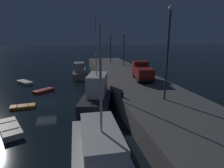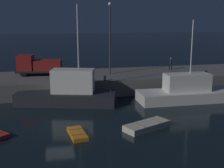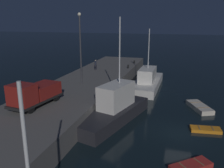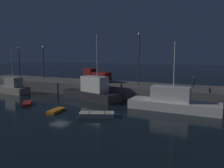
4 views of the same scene
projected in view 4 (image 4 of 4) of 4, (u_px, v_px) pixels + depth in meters
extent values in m
plane|color=black|center=(59.00, 107.00, 31.33)|extent=(320.00, 320.00, 0.00)
cube|color=#5B5956|center=(102.00, 88.00, 42.87)|extent=(63.02, 8.92, 2.01)
cube|color=gray|center=(11.00, 90.00, 42.75)|extent=(8.37, 3.11, 1.28)
cube|color=#ADA899|center=(13.00, 82.00, 42.12)|extent=(3.16, 2.24, 1.83)
cylinder|color=silver|center=(12.00, 63.00, 41.70)|extent=(0.14, 0.14, 5.43)
cylinder|color=#262626|center=(24.00, 87.00, 40.75)|extent=(0.10, 0.10, 0.50)
cube|color=silver|center=(173.00, 106.00, 29.51)|extent=(11.91, 3.72, 1.19)
cube|color=silver|center=(171.00, 94.00, 29.48)|extent=(5.07, 2.25, 1.96)
cylinder|color=silver|center=(174.00, 64.00, 28.82)|extent=(0.14, 0.14, 5.92)
cylinder|color=#262626|center=(219.00, 103.00, 26.99)|extent=(0.10, 0.10, 0.50)
cube|color=#232328|center=(91.00, 95.00, 36.97)|extent=(11.27, 6.13, 1.34)
cube|color=silver|center=(94.00, 84.00, 36.19)|extent=(4.90, 3.27, 2.53)
cylinder|color=silver|center=(97.00, 56.00, 35.16)|extent=(0.14, 0.14, 6.77)
cylinder|color=#262626|center=(113.00, 93.00, 33.63)|extent=(0.10, 0.10, 0.50)
cube|color=beige|center=(97.00, 115.00, 26.26)|extent=(4.41, 3.14, 0.53)
cube|color=olive|center=(89.00, 112.00, 26.24)|extent=(0.66, 1.32, 0.04)
cube|color=olive|center=(104.00, 112.00, 26.20)|extent=(0.66, 1.32, 0.04)
cube|color=#B22823|center=(27.00, 103.00, 32.82)|extent=(2.95, 3.16, 0.37)
cube|color=olive|center=(28.00, 101.00, 33.46)|extent=(0.85, 0.75, 0.04)
cube|color=olive|center=(27.00, 103.00, 32.13)|extent=(0.85, 0.75, 0.04)
cube|color=orange|center=(56.00, 111.00, 28.61)|extent=(1.51, 2.92, 0.32)
cube|color=olive|center=(53.00, 110.00, 28.01)|extent=(1.06, 0.21, 0.04)
cube|color=olive|center=(59.00, 108.00, 29.17)|extent=(1.06, 0.21, 0.04)
cylinder|color=#38383D|center=(19.00, 63.00, 52.20)|extent=(0.20, 0.20, 6.83)
sphere|color=#F9EFCC|center=(19.00, 48.00, 51.73)|extent=(0.44, 0.44, 0.44)
cylinder|color=#38383D|center=(44.00, 63.00, 51.36)|extent=(0.20, 0.20, 6.97)
sphere|color=#F9EFCC|center=(43.00, 47.00, 50.88)|extent=(0.44, 0.44, 0.44)
cylinder|color=#38383D|center=(139.00, 60.00, 39.03)|extent=(0.20, 0.20, 8.81)
sphere|color=#F9EFCC|center=(139.00, 34.00, 38.43)|extent=(0.44, 0.44, 0.44)
cylinder|color=black|center=(87.00, 79.00, 44.55)|extent=(0.93, 0.40, 0.90)
cylinder|color=black|center=(93.00, 78.00, 46.12)|extent=(0.93, 0.40, 0.90)
cylinder|color=black|center=(102.00, 80.00, 42.50)|extent=(0.93, 0.40, 0.90)
cylinder|color=black|center=(107.00, 80.00, 44.06)|extent=(0.93, 0.40, 0.90)
cube|color=black|center=(97.00, 79.00, 44.29)|extent=(6.12, 3.04, 0.25)
cube|color=maroon|center=(90.00, 73.00, 45.12)|extent=(2.17, 2.49, 1.91)
cube|color=maroon|center=(101.00, 75.00, 43.61)|extent=(3.68, 2.70, 1.27)
cylinder|color=black|center=(192.00, 84.00, 36.97)|extent=(0.14, 0.14, 0.82)
cylinder|color=black|center=(194.00, 85.00, 36.73)|extent=(0.14, 0.14, 0.82)
cylinder|color=#1E2333|center=(193.00, 80.00, 36.75)|extent=(0.41, 0.41, 0.68)
sphere|color=beige|center=(194.00, 77.00, 36.69)|extent=(0.20, 0.20, 0.20)
cylinder|color=black|center=(210.00, 91.00, 31.10)|extent=(0.28, 0.28, 0.62)
cylinder|color=black|center=(121.00, 86.00, 36.50)|extent=(0.28, 0.28, 0.58)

